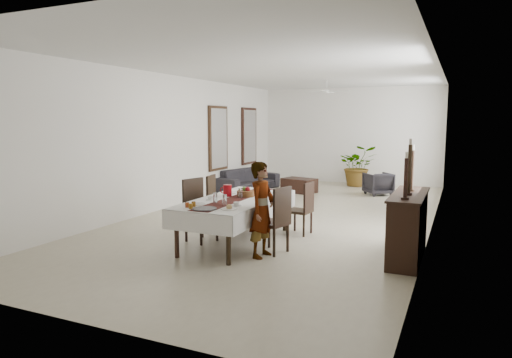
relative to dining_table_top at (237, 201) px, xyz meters
name	(u,v)px	position (x,y,z in m)	size (l,w,h in m)	color
floor	(287,216)	(0.02, 2.48, -0.74)	(6.00, 12.00, 0.00)	#C1B899
ceiling	(289,69)	(0.02, 2.48, 2.46)	(6.00, 12.00, 0.02)	silver
wall_back	(350,136)	(0.02, 8.48, 0.86)	(6.00, 0.02, 3.20)	white
wall_front	(79,172)	(0.02, -3.52, 0.86)	(6.00, 0.02, 3.20)	white
wall_left	(173,141)	(-2.98, 2.48, 0.86)	(0.02, 12.00, 3.20)	white
wall_right	(435,147)	(3.02, 2.48, 0.86)	(0.02, 12.00, 3.20)	white
dining_table_top	(237,201)	(0.00, 0.00, 0.00)	(1.02, 2.45, 0.05)	black
table_leg_fl	(177,235)	(-0.45, -1.16, -0.38)	(0.07, 0.07, 0.71)	black
table_leg_fr	(228,241)	(0.45, -1.16, -0.38)	(0.07, 0.07, 0.71)	black
table_leg_bl	(243,209)	(-0.45, 1.16, -0.38)	(0.07, 0.07, 0.71)	black
table_leg_br	(285,212)	(0.45, 1.16, -0.38)	(0.07, 0.07, 0.71)	black
tablecloth_top	(237,199)	(0.00, 0.00, 0.03)	(1.20, 2.63, 0.01)	white
tablecloth_drape_left	(206,205)	(-0.60, 0.00, -0.12)	(0.01, 2.63, 0.31)	silver
tablecloth_drape_right	(269,210)	(0.60, 0.00, -0.12)	(0.01, 2.63, 0.31)	silver
tablecloth_drape_near	(196,223)	(0.00, -1.31, -0.12)	(1.20, 0.01, 0.31)	white
tablecloth_drape_far	(266,196)	(0.00, 1.31, -0.12)	(1.20, 0.01, 0.31)	silver
table_runner	(237,198)	(0.00, 0.00, 0.04)	(0.36, 2.55, 0.00)	#4F1B16
red_pitcher	(227,190)	(-0.26, 0.15, 0.14)	(0.15, 0.15, 0.20)	maroon
pitcher_handle	(223,190)	(-0.34, 0.15, 0.14)	(0.12, 0.12, 0.02)	maroon
wine_glass_near	(225,200)	(0.12, -0.66, 0.12)	(0.07, 0.07, 0.17)	white
wine_glass_mid	(215,198)	(-0.10, -0.56, 0.12)	(0.07, 0.07, 0.17)	white
wine_glass_far	(240,193)	(0.05, 0.05, 0.12)	(0.07, 0.07, 0.17)	white
teacup_right	(236,204)	(0.31, -0.61, 0.07)	(0.09, 0.09, 0.06)	white
saucer_right	(236,205)	(0.31, -0.61, 0.04)	(0.15, 0.15, 0.01)	silver
teacup_left	(211,199)	(-0.31, -0.36, 0.07)	(0.09, 0.09, 0.06)	silver
saucer_left	(211,200)	(-0.31, -0.36, 0.04)	(0.15, 0.15, 0.01)	white
plate_near_right	(229,209)	(0.34, -0.92, 0.04)	(0.24, 0.24, 0.02)	white
bread_near_right	(229,207)	(0.34, -0.92, 0.07)	(0.09, 0.09, 0.09)	tan
plate_near_left	(198,204)	(-0.31, -0.77, 0.04)	(0.24, 0.24, 0.02)	white
plate_far_left	(234,192)	(-0.33, 0.56, 0.04)	(0.24, 0.24, 0.02)	white
serving_tray	(205,209)	(0.00, -1.07, 0.05)	(0.37, 0.37, 0.02)	#3B3B3F
jam_jar_a	(191,206)	(-0.22, -1.10, 0.08)	(0.07, 0.07, 0.08)	#986016
jam_jar_b	(187,205)	(-0.33, -1.04, 0.08)	(0.07, 0.07, 0.08)	maroon
jam_jar_c	(194,204)	(-0.27, -0.94, 0.08)	(0.07, 0.07, 0.08)	brown
fruit_basket	(246,194)	(0.05, 0.26, 0.09)	(0.31, 0.31, 0.10)	brown
fruit_red	(248,189)	(0.08, 0.28, 0.16)	(0.09, 0.09, 0.09)	maroon
fruit_green	(244,189)	(0.01, 0.29, 0.16)	(0.08, 0.08, 0.08)	#4E7D25
chair_right_near_seat	(272,223)	(0.77, -0.29, -0.27)	(0.45, 0.45, 0.05)	black
chair_right_near_leg_fl	(274,243)	(0.91, -0.52, -0.52)	(0.05, 0.05, 0.45)	black
chair_right_near_leg_fr	(288,238)	(1.00, -0.16, -0.52)	(0.05, 0.05, 0.45)	black
chair_right_near_leg_bl	(255,239)	(0.55, -0.43, -0.52)	(0.05, 0.05, 0.45)	black
chair_right_near_leg_br	(269,235)	(0.64, -0.07, -0.52)	(0.05, 0.05, 0.45)	black
chair_right_near_back	(282,206)	(0.97, -0.34, 0.04)	(0.45, 0.04, 0.58)	black
chair_right_far_seat	(299,211)	(0.79, 1.03, -0.31)	(0.41, 0.41, 0.05)	black
chair_right_far_leg_fl	(304,226)	(0.94, 0.84, -0.54)	(0.04, 0.04, 0.41)	black
chair_right_far_leg_fr	(311,222)	(0.97, 1.18, -0.54)	(0.04, 0.04, 0.41)	black
chair_right_far_leg_bl	(287,224)	(0.60, 0.88, -0.54)	(0.04, 0.04, 0.41)	black
chair_right_far_leg_br	(295,220)	(0.64, 1.21, -0.54)	(0.04, 0.04, 0.41)	black
chair_right_far_back	(309,197)	(0.98, 1.01, -0.03)	(0.41, 0.04, 0.53)	black
chair_left_near_seat	(201,214)	(-0.60, -0.17, -0.25)	(0.46, 0.46, 0.05)	black
chair_left_near_leg_fl	(202,225)	(-0.73, 0.06, -0.51)	(0.05, 0.05, 0.46)	black
chair_left_near_leg_fr	(186,229)	(-0.84, -0.30, -0.51)	(0.05, 0.05, 0.46)	black
chair_left_near_leg_bl	(217,228)	(-0.36, -0.04, -0.51)	(0.05, 0.05, 0.46)	black
chair_left_near_leg_br	(201,232)	(-0.47, -0.41, -0.51)	(0.05, 0.05, 0.46)	black
chair_left_near_back	(193,195)	(-0.80, -0.11, 0.06)	(0.46, 0.04, 0.59)	black
chair_left_far_seat	(221,205)	(-0.77, 0.85, -0.28)	(0.44, 0.44, 0.05)	black
chair_left_far_leg_fl	(215,215)	(-0.98, 1.00, -0.52)	(0.04, 0.04, 0.44)	black
chair_left_far_leg_fr	(209,218)	(-0.92, 0.64, -0.52)	(0.04, 0.04, 0.44)	black
chair_left_far_leg_bl	(232,216)	(-0.62, 1.05, -0.52)	(0.04, 0.04, 0.44)	black
chair_left_far_leg_br	(227,219)	(-0.57, 0.70, -0.52)	(0.04, 0.04, 0.44)	black
chair_left_far_back	(211,189)	(-0.97, 0.81, 0.02)	(0.44, 0.04, 0.56)	black
woman	(262,210)	(0.73, -0.57, 0.00)	(0.54, 0.35, 1.48)	gray
sideboard_body	(408,227)	(2.80, 0.24, -0.25)	(0.44, 1.63, 0.98)	black
sideboard_top	(409,194)	(2.80, 0.24, 0.26)	(0.48, 1.70, 0.03)	black
candlestick_near_base	(405,198)	(2.80, -0.36, 0.29)	(0.11, 0.11, 0.03)	black
candlestick_near_shaft	(406,178)	(2.80, -0.36, 0.58)	(0.05, 0.05, 0.54)	black
candlestick_near_candle	(407,155)	(2.80, -0.36, 0.89)	(0.04, 0.04, 0.09)	silver
candlestick_mid_base	(408,194)	(2.80, 0.08, 0.29)	(0.11, 0.11, 0.03)	black
candlestick_mid_shaft	(409,169)	(2.80, 0.08, 0.66)	(0.05, 0.05, 0.71)	black
candlestick_mid_candle	(411,142)	(2.80, 0.08, 1.06)	(0.04, 0.04, 0.09)	beige
candlestick_far_base	(411,190)	(2.80, 0.51, 0.29)	(0.11, 0.11, 0.03)	black
candlestick_far_shaft	(412,170)	(2.80, 0.51, 0.61)	(0.05, 0.05, 0.60)	black
candlestick_far_candle	(413,148)	(2.80, 0.51, 0.95)	(0.04, 0.04, 0.09)	beige
sofa	(248,180)	(-2.42, 5.56, -0.42)	(2.20, 0.86, 0.64)	#29262B
armchair	(378,184)	(1.36, 6.27, -0.42)	(0.68, 0.70, 0.64)	#262328
coffee_table	(299,185)	(-0.83, 5.78, -0.53)	(0.94, 0.62, 0.42)	black
potted_plant	(358,166)	(0.46, 7.81, -0.08)	(1.19, 1.03, 1.32)	#285020
mirror_frame_near	(218,138)	(-2.94, 4.68, 0.86)	(0.06, 1.05, 1.85)	black
mirror_glass_near	(219,138)	(-2.91, 4.68, 0.86)	(0.01, 0.90, 1.70)	silver
mirror_frame_far	(249,136)	(-2.94, 6.78, 0.86)	(0.06, 1.05, 1.85)	black
mirror_glass_far	(250,136)	(-2.91, 6.78, 0.86)	(0.01, 0.90, 1.70)	silver
fan_rod	(327,84)	(0.02, 5.48, 2.36)	(0.04, 0.04, 0.20)	white
fan_hub	(326,91)	(0.02, 5.48, 2.16)	(0.16, 0.16, 0.08)	white
fan_blade_n	(330,92)	(0.02, 5.83, 2.16)	(0.10, 0.55, 0.01)	silver
fan_blade_s	(323,91)	(0.02, 5.13, 2.16)	(0.10, 0.55, 0.01)	white
fan_blade_e	(339,91)	(0.37, 5.48, 2.16)	(0.55, 0.10, 0.01)	silver
fan_blade_w	(314,92)	(-0.33, 5.48, 2.16)	(0.55, 0.10, 0.01)	white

